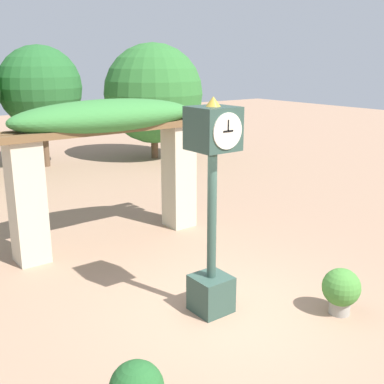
# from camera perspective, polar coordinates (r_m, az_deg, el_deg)

# --- Properties ---
(ground_plane) EXTENTS (60.00, 60.00, 0.00)m
(ground_plane) POSITION_cam_1_polar(r_m,az_deg,el_deg) (7.89, 3.86, -13.83)
(ground_plane) COLOR #9E7A60
(pedestal_clock) EXTENTS (0.62, 0.67, 3.35)m
(pedestal_clock) POSITION_cam_1_polar(r_m,az_deg,el_deg) (7.18, 2.39, -1.16)
(pedestal_clock) COLOR #2D473D
(pedestal_clock) RESTS_ON ground
(pergola) EXTENTS (4.75, 1.20, 3.07)m
(pergola) POSITION_cam_1_polar(r_m,az_deg,el_deg) (10.15, -9.89, 6.04)
(pergola) COLOR #BCB299
(pergola) RESTS_ON ground
(potted_plant_near_left) EXTENTS (0.59, 0.59, 0.75)m
(potted_plant_near_left) POSITION_cam_1_polar(r_m,az_deg,el_deg) (7.95, 17.26, -10.94)
(potted_plant_near_left) COLOR gray
(potted_plant_near_left) RESTS_ON ground
(tree_line) EXTENTS (14.25, 5.00, 4.91)m
(tree_line) POSITION_cam_1_polar(r_m,az_deg,el_deg) (17.57, -19.97, 10.97)
(tree_line) COLOR brown
(tree_line) RESTS_ON ground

